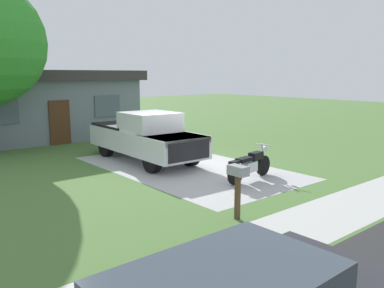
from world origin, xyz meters
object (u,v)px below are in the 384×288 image
at_px(motorcycle, 250,165).
at_px(neighbor_house, 40,104).
at_px(mailbox, 238,178).
at_px(pickup_truck, 144,136).

distance_m(motorcycle, neighbor_house, 12.92).
bearing_deg(mailbox, pickup_truck, 74.58).
bearing_deg(mailbox, neighbor_house, 87.06).
relative_size(motorcycle, pickup_truck, 0.39).
relative_size(pickup_truck, mailbox, 4.51).
xyz_separation_m(mailbox, neighbor_house, (0.76, 14.89, 0.81)).
bearing_deg(pickup_truck, mailbox, -105.42).
height_order(motorcycle, pickup_truck, pickup_truck).
bearing_deg(motorcycle, neighbor_house, 99.41).
distance_m(pickup_truck, mailbox, 7.02).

